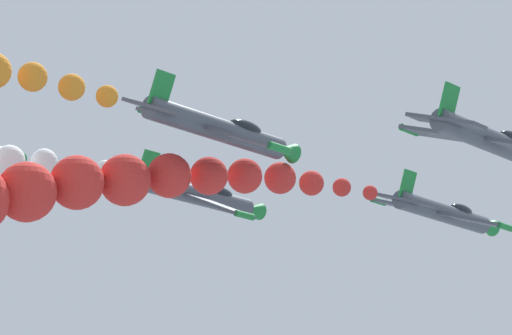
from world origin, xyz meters
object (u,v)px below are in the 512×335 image
object	(u,v)px
airplane_lead	(445,213)
airplane_left_outer	(220,129)
airplane_left_inner	(197,195)
airplane_right_inner	(493,141)

from	to	relation	value
airplane_lead	airplane_left_outer	world-z (taller)	airplane_left_outer
airplane_left_outer	airplane_left_inner	bearing A→B (deg)	138.96
airplane_lead	airplane_right_inner	size ratio (longest dim) A/B	1.00
airplane_left_inner	airplane_left_outer	bearing A→B (deg)	-41.04
airplane_lead	airplane_right_inner	bearing A→B (deg)	-47.92
airplane_lead	airplane_left_inner	xyz separation A→B (m)	(-9.34, -11.60, 0.48)
airplane_right_inner	airplane_left_outer	size ratio (longest dim) A/B	1.00
airplane_lead	airplane_right_inner	distance (m)	14.19
airplane_right_inner	airplane_left_outer	world-z (taller)	airplane_left_outer
airplane_lead	airplane_left_outer	distance (m)	19.82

